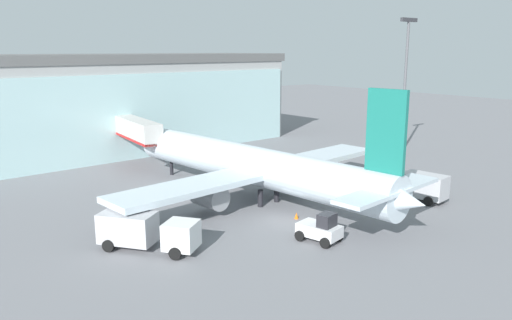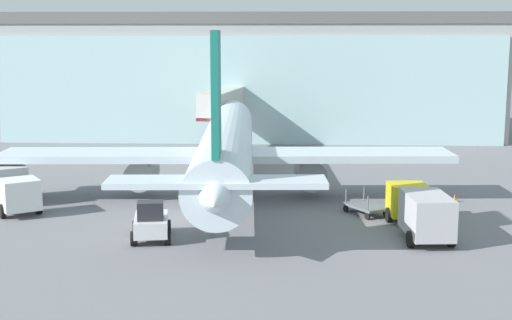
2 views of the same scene
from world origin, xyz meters
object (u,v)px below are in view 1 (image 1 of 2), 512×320
at_px(apron_light_mast, 405,75).
at_px(airplane, 254,166).
at_px(fuel_truck, 411,184).
at_px(safety_cone_wingtip, 365,174).
at_px(pushback_tug, 321,229).
at_px(baggage_cart, 356,188).
at_px(catering_truck, 145,230).
at_px(jet_bridge, 132,129).
at_px(safety_cone_nose, 296,216).

distance_m(apron_light_mast, airplane, 30.37).
bearing_deg(fuel_truck, safety_cone_wingtip, -29.87).
height_order(airplane, pushback_tug, airplane).
height_order(baggage_cart, safety_cone_wingtip, baggage_cart).
xyz_separation_m(airplane, safety_cone_wingtip, (15.70, -0.70, -3.08)).
bearing_deg(baggage_cart, catering_truck, -124.23).
xyz_separation_m(jet_bridge, fuel_truck, (14.94, -29.99, -3.15)).
height_order(jet_bridge, pushback_tug, jet_bridge).
bearing_deg(fuel_truck, airplane, 45.94).
height_order(airplane, fuel_truck, airplane).
bearing_deg(airplane, fuel_truck, -132.31).
bearing_deg(safety_cone_wingtip, safety_cone_nose, -160.14).
height_order(jet_bridge, airplane, airplane).
xyz_separation_m(fuel_truck, safety_cone_wingtip, (3.48, 8.41, -1.19)).
relative_size(airplane, pushback_tug, 10.26).
distance_m(catering_truck, baggage_cart, 23.25).
relative_size(apron_light_mast, fuel_truck, 2.42).
distance_m(jet_bridge, baggage_cart, 28.57).
height_order(pushback_tug, safety_cone_nose, pushback_tug).
bearing_deg(airplane, jet_bridge, 1.81).
bearing_deg(safety_cone_nose, airplane, 84.90).
height_order(apron_light_mast, safety_cone_wingtip, apron_light_mast).
relative_size(fuel_truck, pushback_tug, 2.15).
xyz_separation_m(safety_cone_nose, safety_cone_wingtip, (16.29, 5.88, 0.00)).
height_order(apron_light_mast, safety_cone_nose, apron_light_mast).
xyz_separation_m(jet_bridge, apron_light_mast, (31.85, -16.69, 6.23)).
distance_m(airplane, safety_cone_wingtip, 16.02).
relative_size(airplane, catering_truck, 4.99).
relative_size(airplane, safety_cone_nose, 65.34).
xyz_separation_m(catering_truck, pushback_tug, (11.06, -6.78, -0.49)).
xyz_separation_m(fuel_truck, baggage_cart, (-2.74, 4.48, -0.97)).
relative_size(baggage_cart, safety_cone_nose, 5.84).
bearing_deg(safety_cone_nose, apron_light_mast, 19.92).
relative_size(pushback_tug, safety_cone_nose, 6.37).
bearing_deg(fuel_truck, pushback_tug, 91.67).
bearing_deg(pushback_tug, catering_truck, 46.63).
relative_size(fuel_truck, safety_cone_wingtip, 13.68).
distance_m(airplane, safety_cone_nose, 7.29).
distance_m(apron_light_mast, safety_cone_wingtip, 17.78).
bearing_deg(pushback_tug, airplane, -25.03).
distance_m(airplane, pushback_tug, 12.03).
bearing_deg(baggage_cart, fuel_truck, -2.88).
xyz_separation_m(jet_bridge, pushback_tug, (0.03, -32.36, -3.65)).
bearing_deg(airplane, safety_cone_wingtip, -98.17).
relative_size(jet_bridge, catering_truck, 2.03).
height_order(apron_light_mast, catering_truck, apron_light_mast).
xyz_separation_m(catering_truck, safety_cone_wingtip, (29.45, 3.99, -1.19)).
bearing_deg(baggage_cart, airplane, -150.44).
bearing_deg(jet_bridge, safety_cone_nose, -169.91).
bearing_deg(pushback_tug, fuel_truck, -92.82).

